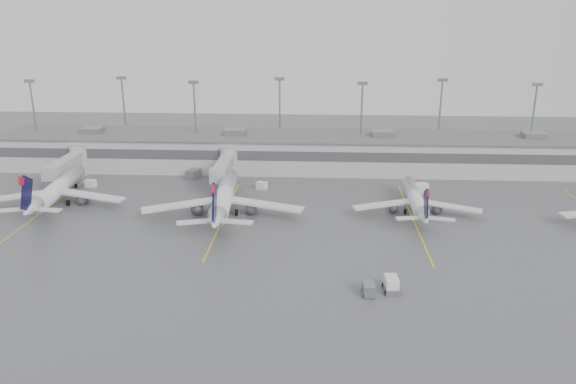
# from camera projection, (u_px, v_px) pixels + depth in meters

# --- Properties ---
(ground) EXTENTS (260.00, 260.00, 0.00)m
(ground) POSITION_uv_depth(u_px,v_px,m) (317.00, 277.00, 80.88)
(ground) COLOR #525255
(ground) RESTS_ON ground
(terminal) EXTENTS (152.00, 17.00, 9.45)m
(terminal) POSITION_uv_depth(u_px,v_px,m) (319.00, 152.00, 134.57)
(terminal) COLOR #B5B4AF
(terminal) RESTS_ON ground
(light_masts) EXTENTS (142.40, 8.00, 20.60)m
(light_masts) POSITION_uv_depth(u_px,v_px,m) (319.00, 115.00, 137.59)
(light_masts) COLOR gray
(light_masts) RESTS_ON ground
(jet_bridge_left) EXTENTS (4.00, 17.20, 7.00)m
(jet_bridge_left) POSITION_uv_depth(u_px,v_px,m) (71.00, 163.00, 125.92)
(jet_bridge_left) COLOR #A2A5A7
(jet_bridge_left) RESTS_ON ground
(jet_bridge_right) EXTENTS (4.00, 17.20, 7.00)m
(jet_bridge_right) POSITION_uv_depth(u_px,v_px,m) (226.00, 165.00, 124.10)
(jet_bridge_right) COLOR #A2A5A7
(jet_bridge_right) RESTS_ON ground
(stand_markings) EXTENTS (105.25, 40.00, 0.01)m
(stand_markings) POSITION_uv_depth(u_px,v_px,m) (318.00, 218.00, 103.65)
(stand_markings) COLOR yellow
(stand_markings) RESTS_ON ground
(jet_far_left) EXTENTS (28.04, 31.53, 10.20)m
(jet_far_left) POSITION_uv_depth(u_px,v_px,m) (56.00, 189.00, 109.75)
(jet_far_left) COLOR silver
(jet_far_left) RESTS_ON ground
(jet_mid_left) EXTENTS (30.02, 33.72, 10.91)m
(jet_mid_left) POSITION_uv_depth(u_px,v_px,m) (224.00, 197.00, 104.51)
(jet_mid_left) COLOR silver
(jet_mid_left) RESTS_ON ground
(jet_mid_right) EXTENTS (24.05, 26.95, 8.72)m
(jet_mid_right) POSITION_uv_depth(u_px,v_px,m) (416.00, 199.00, 105.41)
(jet_mid_right) COLOR silver
(jet_mid_right) RESTS_ON ground
(baggage_tug) EXTENTS (2.26, 3.32, 2.07)m
(baggage_tug) POSITION_uv_depth(u_px,v_px,m) (391.00, 286.00, 76.78)
(baggage_tug) COLOR white
(baggage_tug) RESTS_ON ground
(baggage_cart) EXTENTS (1.69, 2.76, 1.72)m
(baggage_cart) POSITION_uv_depth(u_px,v_px,m) (369.00, 289.00, 75.78)
(baggage_cart) COLOR slate
(baggage_cart) RESTS_ON ground
(gse_uld_a) EXTENTS (2.36, 1.74, 1.55)m
(gse_uld_a) POSITION_uv_depth(u_px,v_px,m) (91.00, 183.00, 121.61)
(gse_uld_a) COLOR white
(gse_uld_a) RESTS_ON ground
(gse_uld_b) EXTENTS (2.55, 2.12, 1.54)m
(gse_uld_b) POSITION_uv_depth(u_px,v_px,m) (262.00, 185.00, 120.18)
(gse_uld_b) COLOR white
(gse_uld_b) RESTS_ON ground
(gse_uld_c) EXTENTS (3.01, 2.25, 1.95)m
(gse_uld_c) POSITION_uv_depth(u_px,v_px,m) (421.00, 188.00, 117.94)
(gse_uld_c) COLOR white
(gse_uld_c) RESTS_ON ground
(gse_loader) EXTENTS (3.23, 3.92, 2.11)m
(gse_loader) POSITION_uv_depth(u_px,v_px,m) (194.00, 174.00, 127.41)
(gse_loader) COLOR slate
(gse_loader) RESTS_ON ground
(cone_a) EXTENTS (0.46, 0.46, 0.74)m
(cone_a) POSITION_uv_depth(u_px,v_px,m) (55.00, 187.00, 120.22)
(cone_a) COLOR orange
(cone_a) RESTS_ON ground
(cone_b) EXTENTS (0.40, 0.40, 0.63)m
(cone_b) POSITION_uv_depth(u_px,v_px,m) (247.00, 191.00, 117.86)
(cone_b) COLOR orange
(cone_b) RESTS_ON ground
(cone_c) EXTENTS (0.41, 0.41, 0.66)m
(cone_c) POSITION_uv_depth(u_px,v_px,m) (405.00, 203.00, 110.76)
(cone_c) COLOR orange
(cone_c) RESTS_ON ground
(cone_d) EXTENTS (0.44, 0.44, 0.70)m
(cone_d) POSITION_uv_depth(u_px,v_px,m) (537.00, 206.00, 108.84)
(cone_d) COLOR orange
(cone_d) RESTS_ON ground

